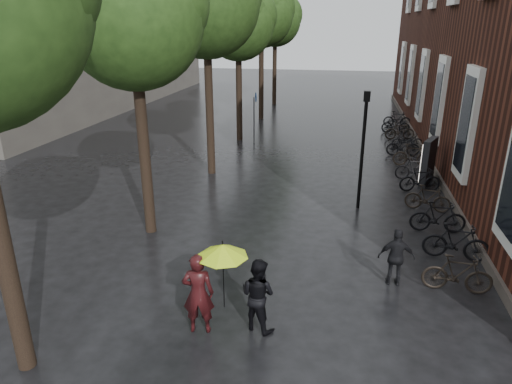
% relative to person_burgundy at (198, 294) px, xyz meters
% --- Properties ---
extents(bg_building, '(16.00, 30.00, 14.00)m').
position_rel_person_burgundy_xyz_m(bg_building, '(-20.86, 25.38, 6.11)').
color(bg_building, '#47423D').
rests_on(bg_building, ground).
extents(street_trees, '(4.33, 34.03, 8.91)m').
position_rel_person_burgundy_xyz_m(street_trees, '(-2.85, 13.29, 5.45)').
color(street_trees, black).
rests_on(street_trees, ground).
extents(person_burgundy, '(0.71, 0.53, 1.78)m').
position_rel_person_burgundy_xyz_m(person_burgundy, '(0.00, 0.00, 0.00)').
color(person_burgundy, black).
rests_on(person_burgundy, ground).
extents(person_black, '(0.96, 0.87, 1.61)m').
position_rel_person_burgundy_xyz_m(person_black, '(1.17, 0.33, -0.08)').
color(person_black, black).
rests_on(person_black, ground).
extents(lime_umbrella, '(1.03, 1.03, 1.52)m').
position_rel_person_burgundy_xyz_m(lime_umbrella, '(0.49, 0.18, 0.94)').
color(lime_umbrella, black).
rests_on(lime_umbrella, ground).
extents(pedestrian_walking, '(0.88, 0.38, 1.48)m').
position_rel_person_burgundy_xyz_m(pedestrian_walking, '(4.13, 2.65, -0.15)').
color(pedestrian_walking, black).
rests_on(pedestrian_walking, ground).
extents(parked_bicycles, '(2.01, 19.43, 1.03)m').
position_rel_person_burgundy_xyz_m(parked_bicycles, '(5.72, 12.00, -0.41)').
color(parked_bicycles, black).
rests_on(parked_bicycles, ground).
extents(ad_lightbox, '(0.28, 1.23, 1.85)m').
position_rel_person_burgundy_xyz_m(ad_lightbox, '(6.01, 10.54, 0.04)').
color(ad_lightbox, black).
rests_on(ad_lightbox, ground).
extents(lamp_post, '(0.21, 0.21, 4.01)m').
position_rel_person_burgundy_xyz_m(lamp_post, '(3.34, 7.53, 1.55)').
color(lamp_post, black).
rests_on(lamp_post, ground).
extents(cycle_sign, '(0.14, 0.49, 2.69)m').
position_rel_person_burgundy_xyz_m(cycle_sign, '(-1.93, 15.75, 0.89)').
color(cycle_sign, '#262628').
rests_on(cycle_sign, ground).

